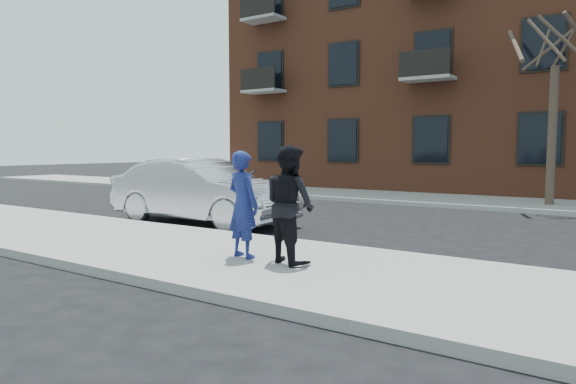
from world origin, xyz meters
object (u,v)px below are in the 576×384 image
Objects in this scene: street_tree at (557,26)px; man_hoodie at (243,204)px; silver_sedan at (202,191)px; man_peacoat at (290,204)px.

street_tree is 12.51m from man_hoodie.
street_tree is at bearing -40.70° from silver_sedan.
street_tree is 12.23m from man_peacoat.
street_tree reaches higher than man_hoodie.
street_tree is 11.63m from silver_sedan.
man_hoodie is at bearing 28.49° from man_peacoat.
silver_sedan is at bearing -11.61° from man_peacoat.
street_tree reaches higher than man_peacoat.
silver_sedan is (-6.79, -8.18, -4.72)m from street_tree.
man_peacoat reaches higher than silver_sedan.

